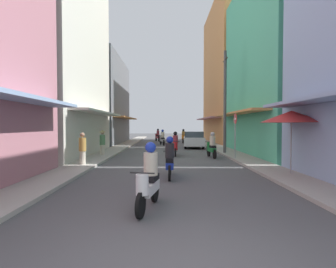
# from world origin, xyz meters

# --- Properties ---
(ground_plane) EXTENTS (90.97, 90.97, 0.00)m
(ground_plane) POSITION_xyz_m (0.00, 16.68, 0.00)
(ground_plane) COLOR #4C4C4F
(sidewalk_left) EXTENTS (1.51, 49.35, 0.12)m
(sidewalk_left) POSITION_xyz_m (-4.29, 16.68, 0.06)
(sidewalk_left) COLOR #ADA89E
(sidewalk_left) RESTS_ON ground
(sidewalk_right) EXTENTS (1.51, 49.35, 0.12)m
(sidewalk_right) POSITION_xyz_m (4.29, 16.68, 0.06)
(sidewalk_right) COLOR #9E9991
(sidewalk_right) RESTS_ON ground
(building_left_mid) EXTENTS (7.05, 10.06, 14.01)m
(building_left_mid) POSITION_xyz_m (-8.04, 14.12, 7.00)
(building_left_mid) COLOR silver
(building_left_mid) RESTS_ON ground
(building_left_far) EXTENTS (7.05, 11.44, 9.16)m
(building_left_far) POSITION_xyz_m (-8.04, 25.62, 4.57)
(building_left_far) COLOR slate
(building_left_far) RESTS_ON ground
(building_right_mid) EXTENTS (7.05, 10.91, 12.03)m
(building_right_mid) POSITION_xyz_m (8.04, 14.58, 6.01)
(building_right_mid) COLOR #4CB28C
(building_right_mid) RESTS_ON ground
(building_right_far) EXTENTS (7.05, 13.17, 15.77)m
(building_right_far) POSITION_xyz_m (8.04, 27.37, 7.88)
(building_right_far) COLOR #D88C4C
(building_right_far) RESTS_ON ground
(motorbike_green) EXTENTS (0.55, 1.81, 1.58)m
(motorbike_green) POSITION_xyz_m (2.57, 12.75, 0.70)
(motorbike_green) COLOR black
(motorbike_green) RESTS_ON ground
(motorbike_orange) EXTENTS (0.55, 1.81, 1.58)m
(motorbike_orange) POSITION_xyz_m (1.71, 26.43, 0.70)
(motorbike_orange) COLOR black
(motorbike_orange) RESTS_ON ground
(motorbike_red) EXTENTS (0.55, 1.81, 1.58)m
(motorbike_red) POSITION_xyz_m (0.39, 13.93, 0.70)
(motorbike_red) COLOR black
(motorbike_red) RESTS_ON ground
(motorbike_white) EXTENTS (0.62, 1.79, 1.58)m
(motorbike_white) POSITION_xyz_m (-0.62, 2.84, 0.70)
(motorbike_white) COLOR black
(motorbike_white) RESTS_ON ground
(motorbike_maroon) EXTENTS (0.74, 1.75, 1.58)m
(motorbike_maroon) POSITION_xyz_m (-1.30, 29.75, 0.70)
(motorbike_maroon) COLOR black
(motorbike_maroon) RESTS_ON ground
(motorbike_silver) EXTENTS (0.68, 1.77, 1.58)m
(motorbike_silver) POSITION_xyz_m (-0.62, 23.30, 0.70)
(motorbike_silver) COLOR black
(motorbike_silver) RESTS_ON ground
(motorbike_blue) EXTENTS (0.55, 1.81, 1.58)m
(motorbike_blue) POSITION_xyz_m (-0.07, 6.56, 0.70)
(motorbike_blue) COLOR black
(motorbike_blue) RESTS_ON ground
(parked_car) EXTENTS (2.04, 4.21, 1.45)m
(parked_car) POSITION_xyz_m (2.24, 20.09, 0.74)
(parked_car) COLOR silver
(parked_car) RESTS_ON ground
(pedestrian_midway) EXTENTS (0.44, 0.44, 1.70)m
(pedestrian_midway) POSITION_xyz_m (-4.28, 13.48, 0.96)
(pedestrian_midway) COLOR beige
(pedestrian_midway) RESTS_ON ground
(pedestrian_far) EXTENTS (0.34, 0.34, 1.64)m
(pedestrian_far) POSITION_xyz_m (-4.21, 9.27, 0.82)
(pedestrian_far) COLOR beige
(pedestrian_far) RESTS_ON ground
(vendor_umbrella) EXTENTS (2.32, 2.32, 2.54)m
(vendor_umbrella) POSITION_xyz_m (4.59, 6.75, 2.32)
(vendor_umbrella) COLOR #99999E
(vendor_umbrella) RESTS_ON ground
(utility_pole) EXTENTS (0.20, 1.20, 7.02)m
(utility_pole) POSITION_xyz_m (3.78, 14.63, 3.59)
(utility_pole) COLOR #4C4C4F
(utility_pole) RESTS_ON ground
(street_sign_no_entry) EXTENTS (0.07, 0.60, 2.65)m
(street_sign_no_entry) POSITION_xyz_m (3.68, 11.54, 1.72)
(street_sign_no_entry) COLOR gray
(street_sign_no_entry) RESTS_ON ground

